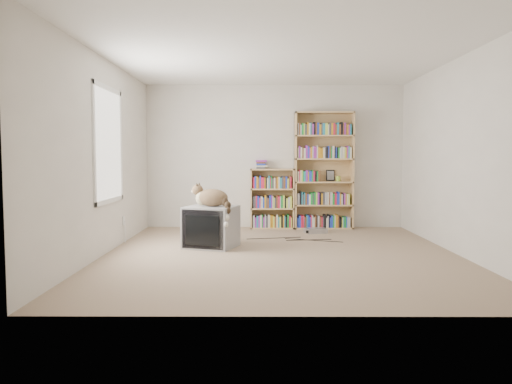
{
  "coord_description": "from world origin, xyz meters",
  "views": [
    {
      "loc": [
        -0.29,
        -6.3,
        1.24
      ],
      "look_at": [
        -0.32,
        1.0,
        0.73
      ],
      "focal_mm": 35.0,
      "sensor_mm": 36.0,
      "label": 1
    }
  ],
  "objects_px": {
    "bookcase_short": "(272,201)",
    "crt_tv": "(211,227)",
    "bookcase_tall": "(324,174)",
    "cat": "(214,200)",
    "dvd_player": "(316,231)"
  },
  "relations": [
    {
      "from": "crt_tv",
      "to": "dvd_player",
      "type": "relative_size",
      "value": 2.4
    },
    {
      "from": "bookcase_tall",
      "to": "dvd_player",
      "type": "height_order",
      "value": "bookcase_tall"
    },
    {
      "from": "bookcase_short",
      "to": "crt_tv",
      "type": "bearing_deg",
      "value": -115.77
    },
    {
      "from": "cat",
      "to": "dvd_player",
      "type": "distance_m",
      "value": 2.14
    },
    {
      "from": "crt_tv",
      "to": "bookcase_tall",
      "type": "xyz_separation_m",
      "value": [
        1.78,
        1.85,
        0.67
      ]
    },
    {
      "from": "bookcase_tall",
      "to": "dvd_player",
      "type": "distance_m",
      "value": 1.08
    },
    {
      "from": "cat",
      "to": "bookcase_short",
      "type": "relative_size",
      "value": 0.6
    },
    {
      "from": "bookcase_tall",
      "to": "bookcase_short",
      "type": "bearing_deg",
      "value": -179.83
    },
    {
      "from": "crt_tv",
      "to": "cat",
      "type": "distance_m",
      "value": 0.38
    },
    {
      "from": "crt_tv",
      "to": "bookcase_short",
      "type": "relative_size",
      "value": 0.77
    },
    {
      "from": "cat",
      "to": "bookcase_short",
      "type": "xyz_separation_m",
      "value": [
        0.84,
        1.9,
        -0.17
      ]
    },
    {
      "from": "bookcase_tall",
      "to": "bookcase_short",
      "type": "xyz_separation_m",
      "value": [
        -0.89,
        -0.0,
        -0.47
      ]
    },
    {
      "from": "bookcase_tall",
      "to": "bookcase_short",
      "type": "height_order",
      "value": "bookcase_tall"
    },
    {
      "from": "bookcase_short",
      "to": "bookcase_tall",
      "type": "bearing_deg",
      "value": 0.17
    },
    {
      "from": "dvd_player",
      "to": "bookcase_tall",
      "type": "bearing_deg",
      "value": 53.36
    }
  ]
}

